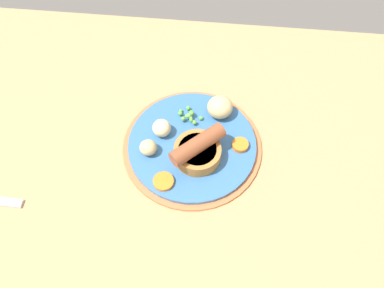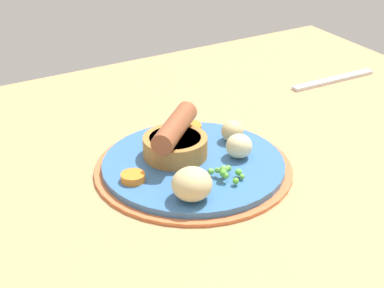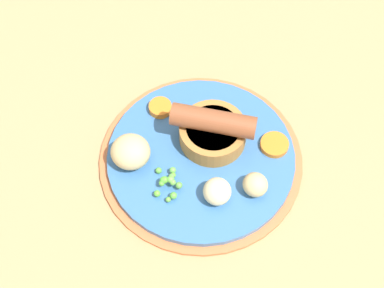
# 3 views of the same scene
# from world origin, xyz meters

# --- Properties ---
(dining_table) EXTENTS (1.10, 0.80, 0.03)m
(dining_table) POSITION_xyz_m (0.00, 0.00, 0.01)
(dining_table) COLOR tan
(dining_table) RESTS_ON ground
(dinner_plate) EXTENTS (0.28, 0.28, 0.01)m
(dinner_plate) POSITION_xyz_m (0.02, 0.04, 0.04)
(dinner_plate) COLOR #CC6B3D
(dinner_plate) RESTS_ON dining_table
(sausage_pudding) EXTENTS (0.10, 0.10, 0.06)m
(sausage_pudding) POSITION_xyz_m (0.04, 0.01, 0.07)
(sausage_pudding) COLOR #AD7538
(sausage_pudding) RESTS_ON dinner_plate
(pea_pile) EXTENTS (0.05, 0.04, 0.02)m
(pea_pile) POSITION_xyz_m (0.01, 0.10, 0.05)
(pea_pile) COLOR #65B44D
(pea_pile) RESTS_ON dinner_plate
(potato_chunk_0) EXTENTS (0.03, 0.03, 0.03)m
(potato_chunk_0) POSITION_xyz_m (-0.06, 0.01, 0.06)
(potato_chunk_0) COLOR #CCB77F
(potato_chunk_0) RESTS_ON dinner_plate
(potato_chunk_1) EXTENTS (0.05, 0.05, 0.03)m
(potato_chunk_1) POSITION_xyz_m (-0.04, 0.06, 0.06)
(potato_chunk_1) COLOR beige
(potato_chunk_1) RESTS_ON dinner_plate
(potato_chunk_2) EXTENTS (0.07, 0.07, 0.04)m
(potato_chunk_2) POSITION_xyz_m (0.07, 0.12, 0.06)
(potato_chunk_2) COLOR #CCB77F
(potato_chunk_2) RESTS_ON dinner_plate
(carrot_slice_2) EXTENTS (0.04, 0.04, 0.01)m
(carrot_slice_2) POSITION_xyz_m (0.12, 0.04, 0.05)
(carrot_slice_2) COLOR orange
(carrot_slice_2) RESTS_ON dinner_plate
(carrot_slice_3) EXTENTS (0.05, 0.05, 0.01)m
(carrot_slice_3) POSITION_xyz_m (-0.02, -0.05, 0.05)
(carrot_slice_3) COLOR orange
(carrot_slice_3) RESTS_ON dinner_plate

